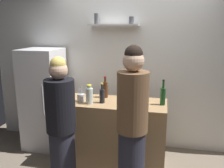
{
  "coord_description": "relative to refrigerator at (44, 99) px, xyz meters",
  "views": [
    {
      "loc": [
        0.49,
        -2.56,
        1.95
      ],
      "look_at": [
        -0.19,
        0.54,
        1.18
      ],
      "focal_mm": 38.77,
      "sensor_mm": 36.0,
      "label": 1
    }
  ],
  "objects": [
    {
      "name": "refrigerator",
      "position": [
        0.0,
        0.0,
        0.0
      ],
      "size": [
        0.58,
        0.64,
        1.61
      ],
      "color": "white",
      "rests_on": "ground"
    },
    {
      "name": "person_blonde",
      "position": [
        0.74,
        -1.0,
        -0.0
      ],
      "size": [
        0.34,
        0.34,
        1.63
      ],
      "rotation": [
        0.0,
        0.0,
        4.78
      ],
      "color": "#262633",
      "rests_on": "ground"
    },
    {
      "name": "baking_pan",
      "position": [
        1.49,
        -0.26,
        0.16
      ],
      "size": [
        0.34,
        0.24,
        0.05
      ],
      "primitive_type": "cube",
      "color": "gray",
      "rests_on": "counter"
    },
    {
      "name": "wine_bottle_pale_glass",
      "position": [
        0.59,
        -0.35,
        0.26
      ],
      "size": [
        0.08,
        0.08,
        0.33
      ],
      "color": "#B2BFB2",
      "rests_on": "counter"
    },
    {
      "name": "wine_bottle_dark_glass",
      "position": [
        1.07,
        -0.39,
        0.23
      ],
      "size": [
        0.07,
        0.07,
        0.27
      ],
      "color": "black",
      "rests_on": "counter"
    },
    {
      "name": "water_bottle_plastic",
      "position": [
        0.92,
        -0.45,
        0.25
      ],
      "size": [
        0.1,
        0.1,
        0.26
      ],
      "color": "silver",
      "rests_on": "counter"
    },
    {
      "name": "utensil_holder",
      "position": [
        0.77,
        -0.39,
        0.19
      ],
      "size": [
        0.1,
        0.1,
        0.22
      ],
      "color": "#B2B2B7",
      "rests_on": "counter"
    },
    {
      "name": "person_brown_jacket",
      "position": [
        1.56,
        -0.97,
        0.08
      ],
      "size": [
        0.34,
        0.34,
        1.77
      ],
      "rotation": [
        0.0,
        0.0,
        0.93
      ],
      "color": "#262633",
      "rests_on": "ground"
    },
    {
      "name": "wine_bottle_green_glass",
      "position": [
        1.87,
        -0.3,
        0.26
      ],
      "size": [
        0.07,
        0.07,
        0.34
      ],
      "color": "#19471E",
      "rests_on": "counter"
    },
    {
      "name": "wine_bottle_amber_glass",
      "position": [
        1.05,
        -0.13,
        0.25
      ],
      "size": [
        0.08,
        0.08,
        0.31
      ],
      "color": "#472814",
      "rests_on": "counter"
    },
    {
      "name": "counter",
      "position": [
        1.19,
        -0.31,
        -0.34
      ],
      "size": [
        1.49,
        0.62,
        0.93
      ],
      "primitive_type": "cube",
      "color": "#9E7A51",
      "rests_on": "ground"
    },
    {
      "name": "back_wall_assembly",
      "position": [
        1.38,
        0.4,
        0.5
      ],
      "size": [
        4.8,
        0.32,
        2.6
      ],
      "color": "white",
      "rests_on": "ground"
    }
  ]
}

